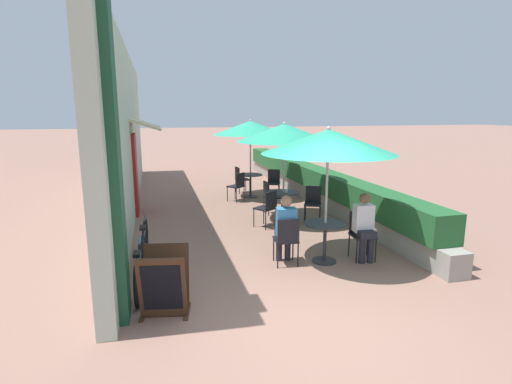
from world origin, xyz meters
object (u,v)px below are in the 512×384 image
patio_table_far (251,181)px  bicycle_second (145,243)px  patio_umbrella_mid (284,133)px  cafe_chair_near_left (287,237)px  seated_patron_near_right (364,224)px  patio_table_mid (283,200)px  patio_umbrella_far (250,128)px  cafe_chair_near_right (361,231)px  cafe_chair_mid_back (267,206)px  cafe_chair_far_right (238,184)px  bicycle_leaning (139,269)px  cafe_chair_mid_right (270,195)px  coffee_cup_mid (286,191)px  cafe_chair_far_back (274,181)px  patio_table_near (325,234)px  cafe_chair_far_left (240,178)px  patio_umbrella_near (328,142)px  menu_board (165,283)px  seated_patron_near_left (286,226)px  cafe_chair_mid_left (313,201)px

patio_table_far → bicycle_second: bicycle_second is taller
patio_umbrella_mid → patio_table_far: bearing=92.7°
cafe_chair_near_left → seated_patron_near_right: (1.43, -0.09, 0.17)m
patio_table_mid → patio_umbrella_far: patio_umbrella_far is taller
patio_table_far → cafe_chair_near_left: bearing=-97.3°
cafe_chair_near_right → cafe_chair_mid_back: same height
cafe_chair_far_right → bicycle_leaning: cafe_chair_far_right is taller
cafe_chair_mid_right → bicycle_leaning: (-3.20, -3.88, -0.19)m
bicycle_second → coffee_cup_mid: bearing=30.5°
patio_table_mid → cafe_chair_mid_back: bearing=-139.4°
patio_umbrella_mid → cafe_chair_mid_right: (-0.13, 0.71, -1.65)m
cafe_chair_far_right → cafe_chair_far_back: size_ratio=1.00×
cafe_chair_near_right → patio_table_near: bearing=6.1°
patio_umbrella_mid → bicycle_second: (-3.28, -1.96, -1.83)m
patio_umbrella_mid → bicycle_leaning: size_ratio=1.42×
seated_patron_near_right → cafe_chair_far_left: size_ratio=1.44×
cafe_chair_near_right → seated_patron_near_right: bearing=90.0°
patio_umbrella_near → cafe_chair_far_left: patio_umbrella_near is taller
cafe_chair_far_right → menu_board: 6.79m
cafe_chair_mid_back → patio_umbrella_mid: bearing=6.1°
coffee_cup_mid → patio_umbrella_far: 3.31m
patio_table_mid → cafe_chair_far_left: bearing=94.9°
patio_table_near → coffee_cup_mid: coffee_cup_mid is taller
cafe_chair_near_left → patio_umbrella_far: (0.73, 5.68, 1.65)m
patio_umbrella_mid → cafe_chair_mid_right: 1.80m
cafe_chair_near_left → cafe_chair_near_right: 1.44m
cafe_chair_far_right → cafe_chair_mid_right: bearing=-110.5°
patio_umbrella_mid → bicycle_leaning: 4.96m
cafe_chair_far_left → bicycle_second: bearing=-36.1°
seated_patron_near_left → bicycle_second: 2.56m
cafe_chair_near_left → patio_table_far: (0.73, 5.68, 0.00)m
cafe_chair_near_left → patio_umbrella_near: bearing=6.1°
cafe_chair_mid_right → cafe_chair_mid_back: (-0.41, -1.18, 0.00)m
coffee_cup_mid → cafe_chair_far_left: cafe_chair_far_left is taller
patio_umbrella_near → cafe_chair_near_left: (-0.72, -0.01, -1.65)m
cafe_chair_near_left → cafe_chair_near_right: bearing=6.1°
patio_umbrella_mid → seated_patron_near_left: bearing=-107.5°
patio_table_mid → cafe_chair_mid_back: cafe_chair_mid_back is taller
patio_umbrella_mid → cafe_chair_far_back: (0.56, 2.68, -1.65)m
cafe_chair_mid_left → bicycle_leaning: (-4.02, -2.93, -0.19)m
cafe_chair_mid_left → cafe_chair_far_back: same height
patio_umbrella_near → patio_table_mid: patio_umbrella_near is taller
patio_umbrella_near → patio_table_mid: (0.14, 2.80, -1.65)m
patio_table_near → menu_board: size_ratio=0.85×
patio_umbrella_near → patio_umbrella_far: bearing=90.0°
cafe_chair_near_left → patio_table_mid: size_ratio=1.15×
patio_table_near → cafe_chair_far_right: size_ratio=0.87×
coffee_cup_mid → bicycle_second: size_ratio=0.05×
patio_umbrella_near → cafe_chair_mid_back: (-0.41, 2.33, -1.65)m
patio_table_mid → coffee_cup_mid: bearing=-72.9°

